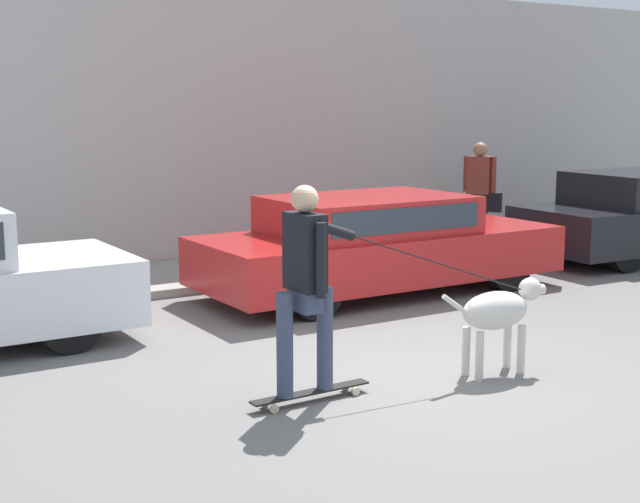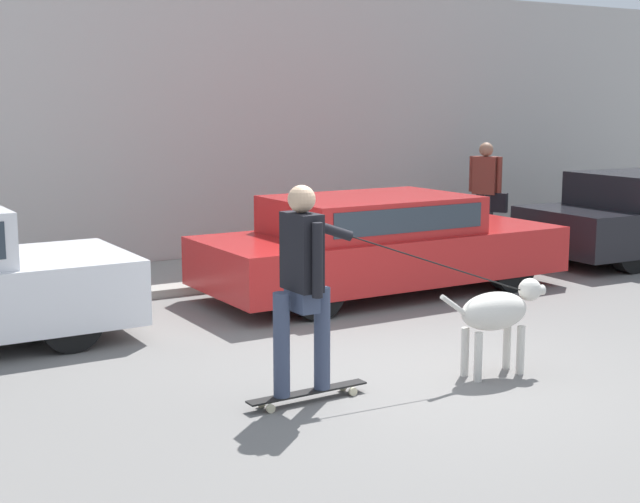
{
  "view_description": "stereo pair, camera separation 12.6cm",
  "coord_description": "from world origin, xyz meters",
  "px_view_note": "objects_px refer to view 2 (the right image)",
  "views": [
    {
      "loc": [
        -4.49,
        -6.04,
        2.34
      ],
      "look_at": [
        -0.17,
        1.08,
        0.95
      ],
      "focal_mm": 50.0,
      "sensor_mm": 36.0,
      "label": 1
    },
    {
      "loc": [
        -4.38,
        -6.1,
        2.34
      ],
      "look_at": [
        -0.17,
        1.08,
        0.95
      ],
      "focal_mm": 50.0,
      "sensor_mm": 36.0,
      "label": 2
    }
  ],
  "objects_px": {
    "parked_car_1": "(380,245)",
    "skateboarder": "(304,280)",
    "dog": "(498,313)",
    "pedestrian_with_bag": "(486,188)"
  },
  "relations": [
    {
      "from": "parked_car_1",
      "to": "skateboarder",
      "type": "distance_m",
      "value": 4.23
    },
    {
      "from": "parked_car_1",
      "to": "dog",
      "type": "height_order",
      "value": "parked_car_1"
    },
    {
      "from": "dog",
      "to": "pedestrian_with_bag",
      "type": "distance_m",
      "value": 6.6
    },
    {
      "from": "pedestrian_with_bag",
      "to": "dog",
      "type": "bearing_deg",
      "value": 21.68
    },
    {
      "from": "skateboarder",
      "to": "dog",
      "type": "bearing_deg",
      "value": -8.18
    },
    {
      "from": "parked_car_1",
      "to": "skateboarder",
      "type": "relative_size",
      "value": 1.74
    },
    {
      "from": "parked_car_1",
      "to": "pedestrian_with_bag",
      "type": "distance_m",
      "value": 3.66
    },
    {
      "from": "skateboarder",
      "to": "pedestrian_with_bag",
      "type": "bearing_deg",
      "value": 36.97
    },
    {
      "from": "dog",
      "to": "skateboarder",
      "type": "xyz_separation_m",
      "value": [
        -1.81,
        0.2,
        0.44
      ]
    },
    {
      "from": "pedestrian_with_bag",
      "to": "skateboarder",
      "type": "bearing_deg",
      "value": 10.38
    }
  ]
}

